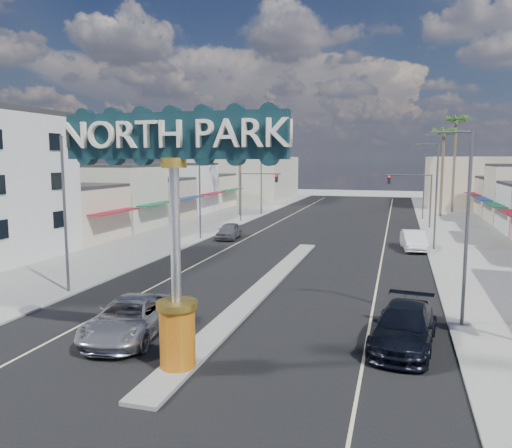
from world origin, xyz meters
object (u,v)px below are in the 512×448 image
Objects in this scene: streetlight_l_mid at (201,187)px; streetlight_r_mid at (434,191)px; palm_right_mid at (444,136)px; palm_right_far at (456,125)px; palm_left_far at (240,130)px; suv_right at (404,327)px; traffic_signal_right at (414,190)px; streetlight_r_far at (423,180)px; streetlight_l_near at (67,206)px; streetlight_l_far at (262,178)px; suv_left at (130,318)px; gateway_sign at (174,210)px; traffic_signal_left at (255,187)px; streetlight_r_near at (464,218)px; car_parked_right at (414,240)px; car_parked_left at (229,231)px.

streetlight_l_mid is 1.00× the size of streetlight_r_mid.
palm_right_far is at bearing 71.57° from palm_right_mid.
suv_right is at bearing -64.13° from palm_left_far.
palm_right_mid reaches higher than traffic_signal_right.
streetlight_r_mid reaches higher than suv_right.
traffic_signal_right is 0.67× the size of streetlight_l_mid.
streetlight_r_far is 24.38m from palm_left_far.
streetlight_l_near and streetlight_l_far have the same top height.
streetlight_l_near is 20.00m from streetlight_l_mid.
streetlight_l_near is 51.92m from palm_right_mid.
streetlight_l_far reaches higher than suv_left.
palm_right_far is 61.38m from suv_left.
gateway_sign is 55.76m from palm_right_mid.
palm_right_far reaches higher than streetlight_l_far.
gateway_sign reaches higher than suv_left.
traffic_signal_right is at bearing -107.90° from palm_right_far.
traffic_signal_right reaches higher than suv_left.
suv_left is (-18.50, -57.37, -11.55)m from palm_right_far.
streetlight_l_far is at bearing 91.11° from suv_left.
traffic_signal_right is (18.37, 0.00, 0.00)m from traffic_signal_left.
streetlight_l_near is at bearing -90.00° from streetlight_l_mid.
suv_right is (-2.44, -3.29, -4.22)m from streetlight_r_near.
traffic_signal_right is 21.20m from streetlight_l_far.
palm_right_far is 56.91m from suv_right.
suv_right is 23.12m from car_parked_right.
streetlight_r_far is at bearing 66.40° from suv_left.
traffic_signal_right is at bearing -22.20° from streetlight_l_far.
palm_right_mid is 50.49m from suv_right.
streetlight_l_near is 1.00× the size of streetlight_r_far.
palm_right_far is (4.57, 10.00, 7.32)m from streetlight_r_far.
streetlight_l_mid and streetlight_l_far have the same top height.
traffic_signal_right is 20.59m from palm_right_far.
streetlight_l_far is at bearing 133.48° from streetlight_r_mid.
streetlight_r_near is at bearing -63.58° from streetlight_l_far.
car_parked_left is (-18.52, -20.81, -4.29)m from streetlight_r_far.
traffic_signal_right is at bearing 0.00° from traffic_signal_left.
car_parked_right is (0.96, 23.10, -0.01)m from suv_right.
palm_left_far is 2.59× the size of car_parked_right.
suv_right is (18.43, -23.29, -4.22)m from streetlight_l_mid.
gateway_sign is 43.04m from traffic_signal_left.
streetlight_r_far is 1.78× the size of car_parked_right.
car_parked_right is at bearing -48.86° from streetlight_l_far.
streetlight_l_mid reaches higher than car_parked_left.
streetlight_r_far is (20.87, 0.00, 0.00)m from streetlight_l_far.
car_parked_right reaches higher than car_parked_left.
streetlight_l_mid is 35.44m from palm_right_mid.
traffic_signal_left is 0.46× the size of palm_left_far.
streetlight_l_far is 28.29m from palm_right_far.
palm_right_far is at bearing 64.91° from suv_left.
suv_left is at bearing -84.46° from car_parked_left.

